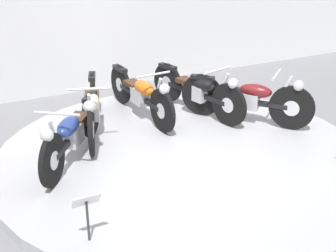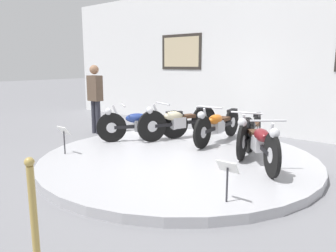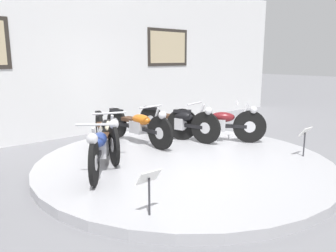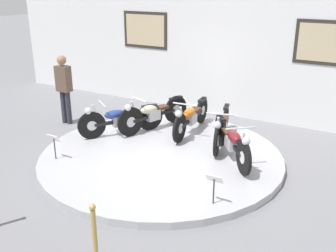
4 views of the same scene
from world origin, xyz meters
TOP-DOWN VIEW (x-y plane):
  - ground_plane at (0.00, 0.00)m, footprint 60.00×60.00m
  - display_platform at (0.00, 0.00)m, footprint 4.84×4.84m
  - back_wall at (0.00, 3.34)m, footprint 14.00×0.22m
  - motorcycle_blue at (-1.32, 0.43)m, footprint 1.22×1.61m
  - motorcycle_cream at (-0.85, 1.07)m, footprint 0.76×1.92m
  - motorcycle_orange at (0.00, 1.32)m, footprint 0.54×1.98m
  - motorcycle_black at (0.85, 1.07)m, footprint 0.64×1.94m
  - motorcycle_maroon at (1.32, 0.43)m, footprint 1.32×1.57m
  - info_placard_front_left at (-1.66, -1.23)m, footprint 0.26×0.11m
  - info_placard_front_centre at (1.66, -1.23)m, footprint 0.26×0.11m

SIDE VIEW (x-z plane):
  - ground_plane at x=0.00m, z-range 0.00..0.00m
  - display_platform at x=0.00m, z-range 0.00..0.13m
  - info_placard_front_left at x=-1.66m, z-range 0.24..0.76m
  - info_placard_front_centre at x=1.66m, z-range 0.24..0.76m
  - motorcycle_blue at x=-1.32m, z-range 0.12..0.90m
  - motorcycle_orange at x=0.00m, z-range 0.12..0.91m
  - motorcycle_black at x=0.85m, z-range 0.12..0.92m
  - motorcycle_maroon at x=1.32m, z-range 0.12..0.92m
  - motorcycle_cream at x=-0.85m, z-range 0.12..0.93m
  - back_wall at x=0.00m, z-range 0.00..3.79m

